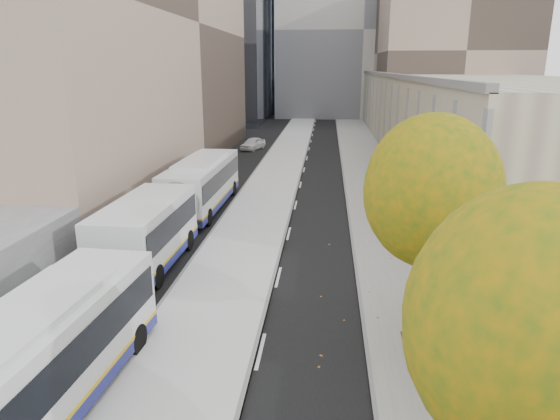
# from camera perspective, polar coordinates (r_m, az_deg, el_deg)

# --- Properties ---
(bus_platform) EXTENTS (4.25, 150.00, 0.15)m
(bus_platform) POSITION_cam_1_polar(r_m,az_deg,el_deg) (38.55, -1.04, 2.73)
(bus_platform) COLOR silver
(bus_platform) RESTS_ON ground
(sidewalk) EXTENTS (4.75, 150.00, 0.08)m
(sidewalk) POSITION_cam_1_polar(r_m,az_deg,el_deg) (38.51, 10.88, 2.37)
(sidewalk) COLOR gray
(sidewalk) RESTS_ON ground
(building_tan) EXTENTS (18.00, 92.00, 8.00)m
(building_tan) POSITION_cam_1_polar(r_m,az_deg,el_deg) (68.17, 18.57, 11.07)
(building_tan) COLOR gray
(building_tan) RESTS_ON ground
(building_midrise) EXTENTS (24.00, 46.00, 25.00)m
(building_midrise) POSITION_cam_1_polar(r_m,az_deg,el_deg) (49.06, -23.74, 18.92)
(building_midrise) COLOR gray
(building_midrise) RESTS_ON ground
(building_far_block) EXTENTS (30.00, 18.00, 30.00)m
(building_far_block) POSITION_cam_1_polar(r_m,az_deg,el_deg) (98.62, 9.18, 19.37)
(building_far_block) COLOR #AEA89F
(building_far_block) RESTS_ON ground
(bus_shelter) EXTENTS (1.90, 4.40, 2.53)m
(bus_shelter) POSITION_cam_1_polar(r_m,az_deg,el_deg) (15.80, 25.06, -10.93)
(bus_shelter) COLOR #383A3F
(bus_shelter) RESTS_ON sidewalk
(tree_b) EXTENTS (4.00, 4.00, 6.97)m
(tree_b) POSITION_cam_1_polar(r_m,az_deg,el_deg) (8.88, 26.91, -11.98)
(tree_b) COLOR black
(tree_b) RESTS_ON sidewalk
(tree_c) EXTENTS (4.20, 4.20, 7.28)m
(tree_c) POSITION_cam_1_polar(r_m,az_deg,el_deg) (16.05, 16.97, 2.02)
(tree_c) COLOR black
(tree_c) RESTS_ON sidewalk
(bus_far) EXTENTS (3.05, 18.73, 3.12)m
(bus_far) POSITION_cam_1_polar(r_m,az_deg,el_deg) (28.80, -11.03, 1.17)
(bus_far) COLOR silver
(bus_far) RESTS_ON ground
(distant_car) EXTENTS (2.78, 4.28, 1.36)m
(distant_car) POSITION_cam_1_polar(r_m,az_deg,el_deg) (56.46, -3.12, 7.59)
(distant_car) COLOR white
(distant_car) RESTS_ON ground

